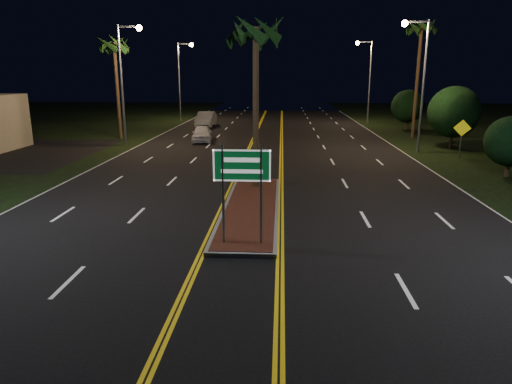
# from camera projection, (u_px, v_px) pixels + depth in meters

# --- Properties ---
(ground) EXTENTS (120.00, 120.00, 0.00)m
(ground) POSITION_uv_depth(u_px,v_px,m) (234.00, 286.00, 12.08)
(ground) COLOR black
(ground) RESTS_ON ground
(median_island) EXTENTS (2.25, 10.25, 0.17)m
(median_island) POSITION_uv_depth(u_px,v_px,m) (251.00, 208.00, 18.83)
(median_island) COLOR gray
(median_island) RESTS_ON ground
(highway_sign) EXTENTS (1.80, 0.08, 3.20)m
(highway_sign) POSITION_uv_depth(u_px,v_px,m) (242.00, 175.00, 14.18)
(highway_sign) COLOR gray
(highway_sign) RESTS_ON ground
(streetlight_left_mid) EXTENTS (1.91, 0.44, 9.00)m
(streetlight_left_mid) POSITION_uv_depth(u_px,v_px,m) (126.00, 71.00, 34.44)
(streetlight_left_mid) COLOR gray
(streetlight_left_mid) RESTS_ON ground
(streetlight_left_far) EXTENTS (1.91, 0.44, 9.00)m
(streetlight_left_far) POSITION_uv_depth(u_px,v_px,m) (182.00, 72.00, 53.77)
(streetlight_left_far) COLOR gray
(streetlight_left_far) RESTS_ON ground
(streetlight_right_mid) EXTENTS (1.91, 0.44, 9.00)m
(streetlight_right_mid) POSITION_uv_depth(u_px,v_px,m) (419.00, 71.00, 31.36)
(streetlight_right_mid) COLOR gray
(streetlight_right_mid) RESTS_ON ground
(streetlight_right_far) EXTENTS (1.91, 0.44, 9.00)m
(streetlight_right_far) POSITION_uv_depth(u_px,v_px,m) (367.00, 72.00, 50.69)
(streetlight_right_far) COLOR gray
(streetlight_right_far) RESTS_ON ground
(palm_median) EXTENTS (2.40, 2.40, 8.30)m
(palm_median) POSITION_uv_depth(u_px,v_px,m) (256.00, 32.00, 20.41)
(palm_median) COLOR #382819
(palm_median) RESTS_ON ground
(palm_left_far) EXTENTS (2.40, 2.40, 8.80)m
(palm_left_far) POSITION_uv_depth(u_px,v_px,m) (114.00, 46.00, 37.90)
(palm_left_far) COLOR #382819
(palm_left_far) RESTS_ON ground
(palm_right_far) EXTENTS (2.40, 2.40, 10.30)m
(palm_right_far) POSITION_uv_depth(u_px,v_px,m) (422.00, 28.00, 38.09)
(palm_right_far) COLOR #382819
(palm_right_far) RESTS_ON ground
(shrub_near) EXTENTS (2.70, 2.70, 3.30)m
(shrub_near) POSITION_uv_depth(u_px,v_px,m) (511.00, 142.00, 24.40)
(shrub_near) COLOR #382819
(shrub_near) RESTS_ON ground
(shrub_mid) EXTENTS (3.78, 3.78, 4.62)m
(shrub_mid) POSITION_uv_depth(u_px,v_px,m) (454.00, 112.00, 33.84)
(shrub_mid) COLOR #382819
(shrub_mid) RESTS_ON ground
(shrub_far) EXTENTS (3.24, 3.24, 3.96)m
(shrub_far) POSITION_uv_depth(u_px,v_px,m) (408.00, 106.00, 45.55)
(shrub_far) COLOR #382819
(shrub_far) RESTS_ON ground
(car_near) EXTENTS (2.55, 4.89, 1.56)m
(car_near) POSITION_uv_depth(u_px,v_px,m) (202.00, 132.00, 37.75)
(car_near) COLOR silver
(car_near) RESTS_ON ground
(car_far) EXTENTS (2.37, 5.53, 1.84)m
(car_far) POSITION_uv_depth(u_px,v_px,m) (206.00, 118.00, 48.49)
(car_far) COLOR #B4B9BE
(car_far) RESTS_ON ground
(warning_sign) EXTENTS (1.03, 0.39, 2.57)m
(warning_sign) POSITION_uv_depth(u_px,v_px,m) (462.00, 133.00, 29.83)
(warning_sign) COLOR gray
(warning_sign) RESTS_ON ground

